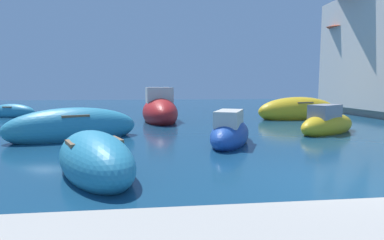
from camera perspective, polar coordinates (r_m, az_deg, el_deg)
The scene contains 9 objects.
ground at distance 7.47m, azimuth 25.95°, elevation -10.63°, with size 80.00×80.00×0.00m, color navy.
moored_boat_0 at distance 18.47m, azimuth -5.90°, elevation 1.76°, with size 2.43×5.40×2.37m.
moored_boat_1 at distance 11.37m, azimuth 6.92°, elevation -2.34°, with size 2.56×3.75×1.48m.
moored_boat_5 at distance 13.13m, azimuth -20.76°, elevation -1.32°, with size 5.27×3.59×1.59m.
moored_boat_6 at distance 20.71m, azimuth 18.66°, elevation 1.57°, with size 5.67×2.85×1.76m.
moored_boat_7 at distance 7.71m, azimuth -17.21°, elevation -6.91°, with size 2.87×3.99×1.33m.
moored_boat_8 at distance 15.08m, azimuth 23.39°, elevation -0.68°, with size 3.90×3.13×1.51m.
moored_boat_9 at distance 23.94m, azimuth -29.83°, elevation 1.23°, with size 3.39×2.04×1.11m.
waterfront_building_far at distance 28.54m, azimuth 30.23°, elevation 9.38°, with size 5.86×6.57×6.95m.
Camera 1 is at (-3.93, -6.00, 2.10)m, focal length 29.35 mm.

